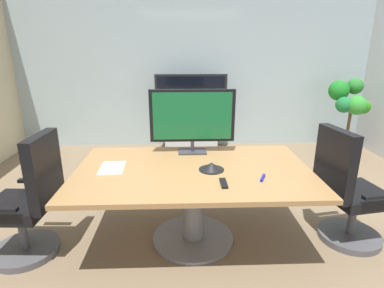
% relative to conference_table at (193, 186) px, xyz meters
% --- Properties ---
extents(ground_plane, '(7.22, 7.22, 0.00)m').
position_rel_conference_table_xyz_m(ground_plane, '(0.13, 0.00, -0.55)').
color(ground_plane, '#7A664C').
extents(wall_back_glass_partition, '(6.22, 0.10, 2.97)m').
position_rel_conference_table_xyz_m(wall_back_glass_partition, '(0.13, 3.02, 0.93)').
color(wall_back_glass_partition, '#9EB2B7').
rests_on(wall_back_glass_partition, ground).
extents(conference_table, '(2.06, 1.25, 0.72)m').
position_rel_conference_table_xyz_m(conference_table, '(0.00, 0.00, 0.00)').
color(conference_table, olive).
rests_on(conference_table, ground).
extents(office_chair_left, '(0.61, 0.58, 1.09)m').
position_rel_conference_table_xyz_m(office_chair_left, '(-1.39, -0.15, -0.10)').
color(office_chair_left, '#4C4C51').
rests_on(office_chair_left, ground).
extents(office_chair_right, '(0.63, 0.61, 1.09)m').
position_rel_conference_table_xyz_m(office_chair_right, '(1.39, -0.06, -0.10)').
color(office_chair_right, '#4C4C51').
rests_on(office_chair_right, ground).
extents(tv_monitor, '(0.84, 0.18, 0.64)m').
position_rel_conference_table_xyz_m(tv_monitor, '(0.01, 0.45, 0.53)').
color(tv_monitor, '#333338').
rests_on(tv_monitor, conference_table).
extents(wall_display_unit, '(1.20, 0.36, 1.31)m').
position_rel_conference_table_xyz_m(wall_display_unit, '(0.07, 2.67, -0.11)').
color(wall_display_unit, '#B7BABC').
rests_on(wall_display_unit, ground).
extents(potted_plant, '(0.67, 0.59, 1.25)m').
position_rel_conference_table_xyz_m(potted_plant, '(2.65, 2.37, 0.21)').
color(potted_plant, brown).
rests_on(potted_plant, ground).
extents(conference_phone, '(0.22, 0.22, 0.07)m').
position_rel_conference_table_xyz_m(conference_phone, '(0.16, -0.03, 0.20)').
color(conference_phone, black).
rests_on(conference_phone, conference_table).
extents(remote_control, '(0.05, 0.17, 0.02)m').
position_rel_conference_table_xyz_m(remote_control, '(0.23, -0.32, 0.18)').
color(remote_control, black).
rests_on(remote_control, conference_table).
extents(whiteboard_marker, '(0.07, 0.13, 0.02)m').
position_rel_conference_table_xyz_m(whiteboard_marker, '(0.56, -0.24, 0.18)').
color(whiteboard_marker, '#1919A5').
rests_on(whiteboard_marker, conference_table).
extents(paper_notepad, '(0.22, 0.31, 0.01)m').
position_rel_conference_table_xyz_m(paper_notepad, '(-0.71, 0.04, 0.17)').
color(paper_notepad, white).
rests_on(paper_notepad, conference_table).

